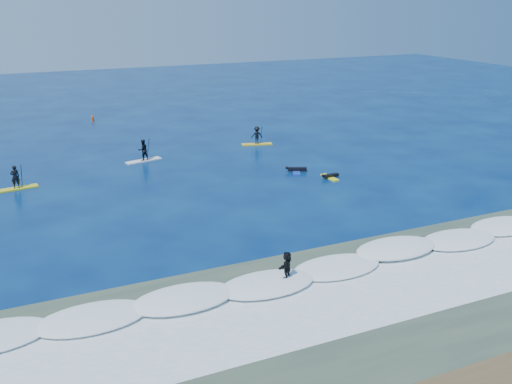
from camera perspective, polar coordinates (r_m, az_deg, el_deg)
name	(u,v)px	position (r m, az deg, el deg)	size (l,w,h in m)	color
ground	(240,208)	(37.06, -1.62, -1.59)	(160.00, 160.00, 0.00)	#031849
shallow_water	(364,310)	(25.93, 10.72, -11.47)	(90.00, 13.00, 0.01)	#334536
breaking_wave	(318,272)	(28.86, 6.18, -7.93)	(40.00, 6.00, 0.30)	white
whitewater	(351,299)	(26.64, 9.49, -10.53)	(34.00, 5.00, 0.02)	silver
sup_paddler_left	(16,181)	(43.87, -22.90, 1.04)	(2.95, 1.13, 2.02)	#CFCE16
sup_paddler_center	(143,152)	(48.32, -11.22, 3.95)	(3.13, 1.42, 2.13)	white
sup_paddler_right	(257,137)	(52.84, 0.08, 5.57)	(2.90, 1.40, 1.98)	gold
prone_paddler_near	(330,176)	(43.44, 7.40, 1.56)	(1.46, 1.84, 0.38)	#FCFF1B
prone_paddler_far	(296,170)	(44.78, 4.04, 2.23)	(1.61, 2.15, 0.44)	#1738B3
wave_surfer	(287,267)	(27.28, 3.10, -7.53)	(1.93, 1.79, 1.50)	white
marker_buoy	(92,119)	(65.62, -16.04, 7.08)	(0.31, 0.31, 0.75)	#CB4612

